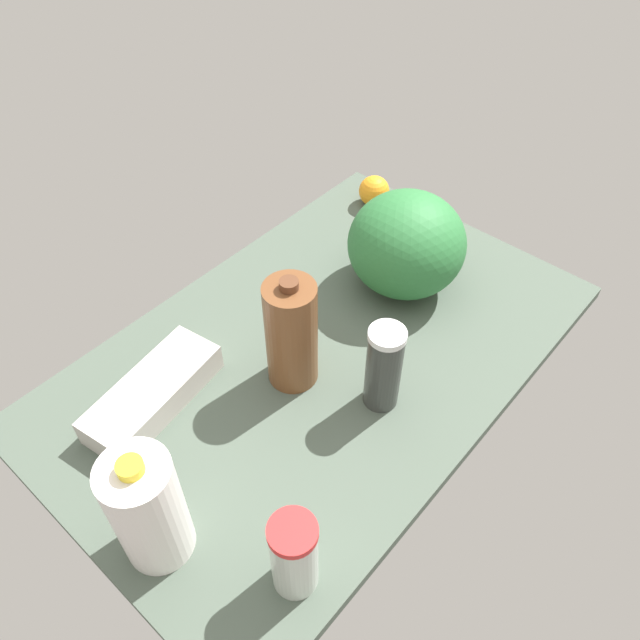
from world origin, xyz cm
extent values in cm
cube|color=#485649|center=(0.00, 0.00, 1.50)|extent=(120.00, 76.00, 3.00)
cylinder|color=#343633|center=(-1.57, -17.78, 12.45)|extent=(7.09, 7.09, 18.90)
cylinder|color=silver|center=(-1.57, -17.78, 22.60)|extent=(7.30, 7.30, 1.40)
cylinder|color=white|center=(-50.39, -8.07, 15.00)|extent=(11.64, 11.64, 23.99)
cylinder|color=yellow|center=(-50.39, -8.07, 27.89)|extent=(4.07, 4.07, 1.80)
cylinder|color=brown|center=(-8.58, 0.02, 15.63)|extent=(10.49, 10.49, 25.25)
cylinder|color=#59331E|center=(-8.58, 0.02, 29.15)|extent=(3.67, 3.67, 1.80)
cylinder|color=silver|center=(-39.64, -29.43, 11.21)|extent=(7.53, 7.53, 16.41)
cylinder|color=red|center=(-39.64, -29.43, 20.11)|extent=(7.75, 7.75, 1.40)
ellipsoid|color=#2B7137|center=(29.60, -0.50, 15.16)|extent=(27.23, 27.23, 24.31)
cube|color=#BCB5AD|center=(-32.45, 16.07, 6.17)|extent=(31.46, 15.81, 6.34)
sphere|color=yellow|center=(52.03, 6.49, 6.71)|extent=(7.41, 7.41, 7.41)
sphere|color=orange|center=(50.71, 24.69, 7.20)|extent=(8.41, 8.41, 8.41)
camera|label=1|loc=(-66.98, -58.73, 106.97)|focal=35.00mm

